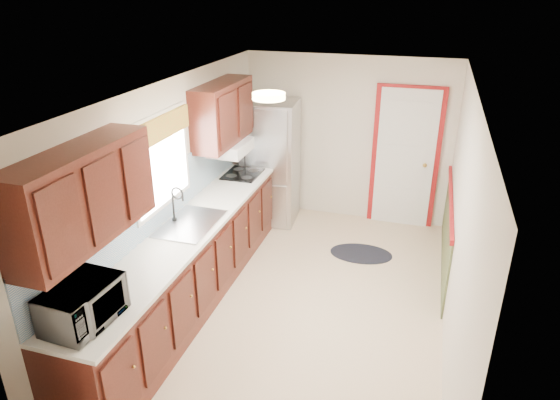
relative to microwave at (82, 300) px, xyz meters
The scene contains 8 objects.
room_shell 2.29m from the microwave, 58.39° to the left, with size 3.20×5.20×2.52m.
kitchen_run 1.69m from the microwave, 91.22° to the left, with size 0.63×4.00×2.20m.
back_wall_trim 4.71m from the microwave, 62.21° to the left, with size 1.12×2.30×2.08m.
ceiling_fixture 2.32m from the microwave, 62.78° to the left, with size 0.30×0.30×0.06m, color #FFD88C.
microwave is the anchor object (origin of this frame).
refrigerator 4.01m from the microwave, 87.43° to the left, with size 0.80×0.78×1.79m.
rug 3.86m from the microwave, 63.29° to the left, with size 0.81×0.52×0.01m, color black.
cooktop 3.31m from the microwave, 89.83° to the left, with size 0.45×0.54×0.02m, color black.
Camera 1 is at (1.11, -4.47, 3.31)m, focal length 32.00 mm.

